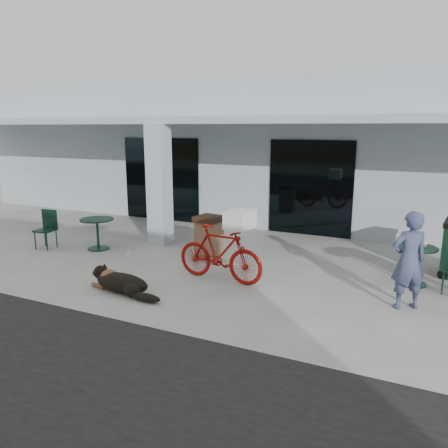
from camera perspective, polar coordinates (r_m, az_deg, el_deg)
The scene contains 16 objects.
ground at distance 9.16m, azimuth -8.24°, elevation -6.99°, with size 80.00×80.00×0.00m, color #B9B7AE.
building at distance 16.42m, azimuth 8.23°, elevation 9.64°, with size 22.00×7.00×4.50m, color silver.
storefront_glass_left at distance 14.66m, azimuth -8.19°, elevation 5.78°, with size 2.80×0.06×2.70m, color black.
storefront_glass_right at distance 12.64m, azimuth 11.20°, elevation 4.60°, with size 2.40×0.06×2.70m, color black.
column at distance 11.48m, azimuth -8.45°, elevation 4.98°, with size 0.50×0.50×3.12m, color silver.
overhang at distance 11.80m, azimuth 1.15°, elevation 13.35°, with size 22.00×2.80×0.18m, color silver.
bicycle at distance 8.77m, azimuth -0.57°, elevation -3.85°, with size 0.54×1.90×1.14m, color maroon.
laundry_basket at distance 8.38m, azimuth 2.09°, elevation 0.62°, with size 0.59×0.44×0.35m, color white.
dog at distance 8.44m, azimuth -13.19°, elevation -7.35°, with size 1.31×0.44×0.44m, color black, non-canonical shape.
cup_near_dog at distance 10.80m, azimuth -12.36°, elevation -3.86°, with size 0.08×0.08×0.10m, color white.
cafe_table_near at distance 11.51m, azimuth -16.17°, elevation -1.27°, with size 0.84×0.84×0.79m, color #123524, non-canonical shape.
cafe_chair_near at distance 11.99m, azimuth -22.33°, elevation -0.70°, with size 0.44×0.49×0.98m, color #123524, non-canonical shape.
cafe_table_far at distance 9.36m, azimuth 23.54°, elevation -5.02°, with size 0.82×0.82×0.77m, color #123524, non-canonical shape.
person at distance 7.99m, azimuth 22.97°, elevation -4.42°, with size 0.62×0.41×1.70m, color #3E4769.
cup_on_table at distance 9.33m, azimuth 24.78°, elevation -2.39°, with size 0.08×0.08×0.11m, color white.
trash_receptacle at distance 10.41m, azimuth -1.96°, elevation -1.63°, with size 0.58×0.58×0.99m, color brown, non-canonical shape.
Camera 1 is at (4.82, -7.17, 3.04)m, focal length 35.00 mm.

